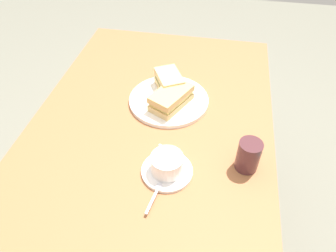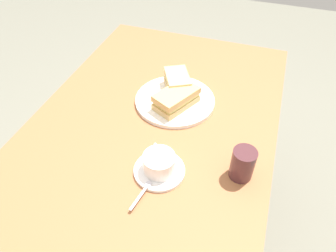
{
  "view_description": "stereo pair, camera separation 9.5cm",
  "coord_description": "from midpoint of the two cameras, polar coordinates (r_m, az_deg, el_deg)",
  "views": [
    {
      "loc": [
        0.63,
        0.19,
        1.43
      ],
      "look_at": [
        -0.04,
        0.06,
        0.77
      ],
      "focal_mm": 33.5,
      "sensor_mm": 36.0,
      "label": 1
    },
    {
      "loc": [
        0.61,
        0.28,
        1.43
      ],
      "look_at": [
        -0.04,
        0.06,
        0.77
      ],
      "focal_mm": 33.5,
      "sensor_mm": 36.0,
      "label": 2
    }
  ],
  "objects": [
    {
      "name": "dining_table",
      "position": [
        1.04,
        -6.46,
        -6.48
      ],
      "size": [
        1.32,
        0.77,
        0.74
      ],
      "color": "#A0623A",
      "rests_on": "ground_plane"
    },
    {
      "name": "sandwich_plate",
      "position": [
        1.08,
        -2.38,
        4.63
      ],
      "size": [
        0.27,
        0.27,
        0.01
      ],
      "primitive_type": "cylinder",
      "color": "white",
      "rests_on": "dining_table"
    },
    {
      "name": "ground_plane",
      "position": [
        1.58,
        -4.52,
        -21.23
      ],
      "size": [
        6.0,
        6.0,
        0.0
      ],
      "primitive_type": "plane",
      "color": "slate"
    },
    {
      "name": "coffee_saucer",
      "position": [
        0.87,
        -3.34,
        -8.35
      ],
      "size": [
        0.14,
        0.14,
        0.01
      ],
      "primitive_type": "cylinder",
      "color": "white",
      "rests_on": "dining_table"
    },
    {
      "name": "sandwich_front",
      "position": [
        1.03,
        -2.05,
        4.99
      ],
      "size": [
        0.17,
        0.14,
        0.06
      ],
      "color": "tan",
      "rests_on": "sandwich_plate"
    },
    {
      "name": "spoon",
      "position": [
        0.82,
        -5.57,
        -12.11
      ],
      "size": [
        0.1,
        0.03,
        0.01
      ],
      "color": "silver",
      "rests_on": "coffee_saucer"
    },
    {
      "name": "sandwich_back",
      "position": [
        1.1,
        -2.3,
        7.9
      ],
      "size": [
        0.14,
        0.12,
        0.06
      ],
      "color": "#DFB877",
      "rests_on": "sandwich_plate"
    },
    {
      "name": "coffee_cup",
      "position": [
        0.84,
        -3.47,
        -6.89
      ],
      "size": [
        0.11,
        0.09,
        0.05
      ],
      "color": "white",
      "rests_on": "coffee_saucer"
    },
    {
      "name": "drinking_glass",
      "position": [
        0.87,
        11.39,
        -5.45
      ],
      "size": [
        0.06,
        0.06,
        0.09
      ],
      "primitive_type": "cylinder",
      "color": "#502B2F",
      "rests_on": "dining_table"
    }
  ]
}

